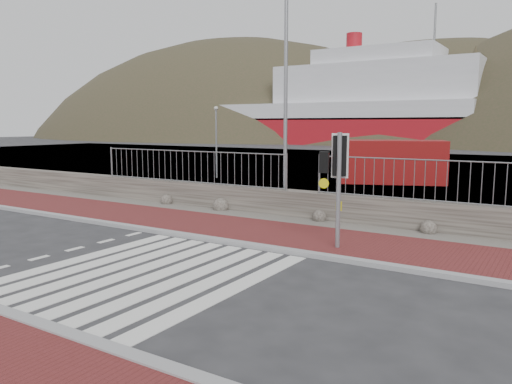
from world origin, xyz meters
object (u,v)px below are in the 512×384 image
Objects in this scene: ferry at (337,110)px; shipping_container at (391,162)px; traffic_signal_far at (337,166)px; streetlight at (289,90)px.

ferry is 9.23× the size of shipping_container.
streetlight is (-3.63, 4.23, 2.18)m from traffic_signal_far.
traffic_signal_far is at bearing -58.51° from streetlight.
ferry is at bearing 94.39° from shipping_container.
ferry reaches higher than shipping_container.
traffic_signal_far is 0.54× the size of shipping_container.
streetlight is at bearing -68.45° from ferry.
ferry is at bearing -83.21° from traffic_signal_far.
ferry is 17.16× the size of traffic_signal_far.
traffic_signal_far is (27.24, -64.01, -3.25)m from ferry.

